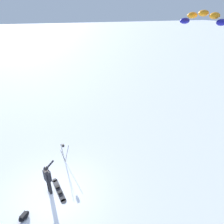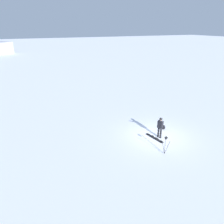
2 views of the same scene
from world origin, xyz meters
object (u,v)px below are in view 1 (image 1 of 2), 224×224
at_px(traction_kite, 203,17).
at_px(gear_bag_large, 24,216).
at_px(snowboard, 59,190).
at_px(camera_tripod, 64,150).
at_px(snowboarder, 48,177).

xyz_separation_m(traction_kite, gear_bag_large, (5.50, -13.37, -7.89)).
bearing_deg(snowboard, traction_kite, 110.84).
distance_m(gear_bag_large, camera_tripod, 4.06).
bearing_deg(gear_bag_large, camera_tripod, 143.38).
height_order(snowboarder, camera_tripod, snowboarder).
bearing_deg(traction_kite, camera_tripod, -78.13).
relative_size(traction_kite, gear_bag_large, 5.61).
xyz_separation_m(snowboarder, camera_tripod, (-2.08, 1.10, -0.10)).
xyz_separation_m(snowboarder, snowboard, (0.05, 0.42, -1.04)).
bearing_deg(traction_kite, snowboard, -69.16).
bearing_deg(camera_tripod, snowboarder, -27.85).
distance_m(traction_kite, gear_bag_large, 16.47).
bearing_deg(camera_tripod, snowboard, -17.58).
relative_size(snowboard, gear_bag_large, 2.92).
relative_size(snowboarder, gear_bag_large, 2.78).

